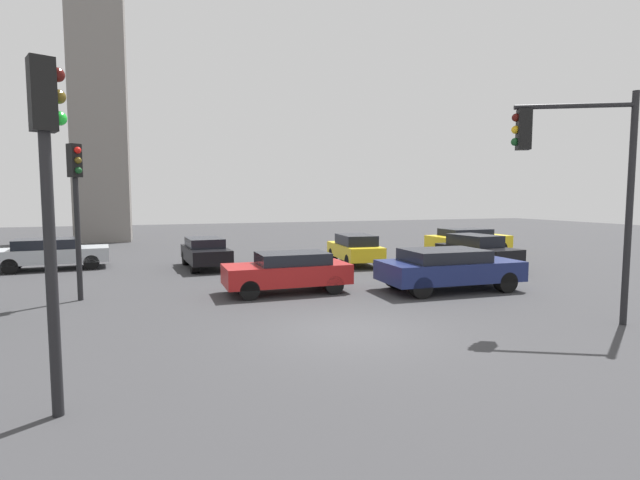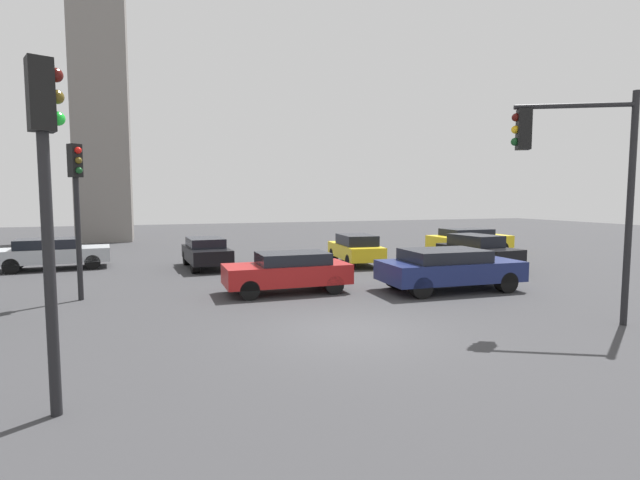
# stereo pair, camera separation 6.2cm
# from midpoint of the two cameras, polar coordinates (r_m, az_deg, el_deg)

# --- Properties ---
(ground_plane) EXTENTS (97.05, 97.05, 0.00)m
(ground_plane) POSITION_cam_midpoint_polar(r_m,az_deg,el_deg) (11.65, 3.64, -10.76)
(ground_plane) COLOR #38383A
(traffic_light_0) EXTENTS (0.49, 0.41, 5.10)m
(traffic_light_0) POSITION_cam_midpoint_polar(r_m,az_deg,el_deg) (7.77, -29.96, 7.17)
(traffic_light_0) COLOR black
(traffic_light_0) RESTS_ON ground_plane
(traffic_light_1) EXTENTS (0.45, 0.48, 4.79)m
(traffic_light_1) POSITION_cam_midpoint_polar(r_m,az_deg,el_deg) (16.36, -27.20, 5.16)
(traffic_light_1) COLOR black
(traffic_light_1) RESTS_ON ground_plane
(traffic_light_2) EXTENTS (2.61, 1.49, 5.74)m
(traffic_light_2) POSITION_cam_midpoint_polar(r_m,az_deg,el_deg) (13.54, 28.39, 7.98)
(traffic_light_2) COLOR black
(traffic_light_2) RESTS_ON ground_plane
(car_0) EXTENTS (4.66, 2.34, 1.36)m
(car_0) POSITION_cam_midpoint_polar(r_m,az_deg,el_deg) (24.28, -29.45, -1.33)
(car_0) COLOR #ADB2B7
(car_0) RESTS_ON ground_plane
(car_1) EXTENTS (1.96, 4.07, 1.50)m
(car_1) POSITION_cam_midpoint_polar(r_m,az_deg,el_deg) (22.60, 18.13, -1.22)
(car_1) COLOR black
(car_1) RESTS_ON ground_plane
(car_2) EXTENTS (2.00, 4.06, 1.43)m
(car_2) POSITION_cam_midpoint_polar(r_m,az_deg,el_deg) (22.69, 4.12, -1.04)
(car_2) COLOR yellow
(car_2) RESTS_ON ground_plane
(car_3) EXTENTS (4.81, 2.35, 1.42)m
(car_3) POSITION_cam_midpoint_polar(r_m,az_deg,el_deg) (16.93, 14.94, -3.24)
(car_3) COLOR navy
(car_3) RESTS_ON ground_plane
(car_5) EXTENTS (4.14, 1.80, 1.35)m
(car_5) POSITION_cam_midpoint_polar(r_m,az_deg,el_deg) (16.02, -3.96, -3.72)
(car_5) COLOR maroon
(car_5) RESTS_ON ground_plane
(car_6) EXTENTS (1.91, 4.04, 1.35)m
(car_6) POSITION_cam_midpoint_polar(r_m,az_deg,el_deg) (22.13, -13.61, -1.39)
(car_6) COLOR black
(car_6) RESTS_ON ground_plane
(car_7) EXTENTS (4.53, 2.03, 1.41)m
(car_7) POSITION_cam_midpoint_polar(r_m,az_deg,el_deg) (28.33, 17.17, 0.01)
(car_7) COLOR yellow
(car_7) RESTS_ON ground_plane
(skyline_tower) EXTENTS (3.68, 3.68, 32.13)m
(skyline_tower) POSITION_cam_midpoint_polar(r_m,az_deg,el_deg) (40.35, -25.24, 23.26)
(skyline_tower) COLOR gray
(skyline_tower) RESTS_ON ground_plane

